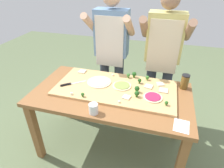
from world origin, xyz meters
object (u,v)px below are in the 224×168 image
Objects in this scene: broccoli_floret_back_left at (83,94)px; broccoli_floret_center_right at (140,81)px; pizza_slice_near_right at (149,86)px; broccoli_floret_front_left at (134,74)px; pizza_slice_center at (160,84)px; flour_cup at (93,109)px; recipe_note at (181,126)px; pizza_slice_far_right at (82,71)px; broccoli_floret_back_right at (137,93)px; broccoli_floret_front_right at (147,78)px; broccoli_floret_center_left at (128,75)px; pizza_slice_far_left at (126,97)px; cook_right at (163,53)px; prep_table at (111,101)px; cook_left at (112,47)px; broccoli_floret_back_mid at (166,103)px; chefs_knife at (70,84)px; pizza_whole_pesto_green at (122,86)px; sauce_jar at (185,82)px; pizza_whole_beet_magenta at (153,97)px; pizza_whole_white_garlic at (99,82)px; cheese_crumble_b at (72,94)px; pizza_slice_near_left at (163,90)px; broccoli_floret_front_mid at (137,89)px; cheese_crumble_c at (119,102)px; cheese_crumble_a at (113,75)px.

broccoli_floret_center_right is at bearing 39.45° from broccoli_floret_back_left.
broccoli_floret_front_left is at bearing 139.11° from pizza_slice_near_right.
flour_cup reaches higher than pizza_slice_center.
flour_cup is 0.60× the size of recipe_note.
broccoli_floret_back_right reaches higher than pizza_slice_far_right.
broccoli_floret_front_right is 0.21m from broccoli_floret_center_left.
cook_right is (0.27, 0.73, 0.19)m from pizza_slice_far_left.
pizza_slice_near_right is (0.35, 0.17, 0.13)m from prep_table.
pizza_slice_far_left is at bearing -64.03° from cook_left.
chefs_knife is at bearing 174.88° from broccoli_floret_back_mid.
broccoli_floret_back_right reaches higher than prep_table.
pizza_whole_pesto_green is 1.25× the size of sauce_jar.
pizza_whole_beet_magenta is 0.90m from pizza_slice_far_right.
pizza_whole_white_garlic is 0.59m from pizza_whole_beet_magenta.
broccoli_floret_back_left is 2.22× the size of cheese_crumble_b.
cook_left reaches higher than pizza_slice_near_right.
pizza_slice_near_right is 0.74m from cook_left.
pizza_slice_near_left is 0.25m from sauce_jar.
pizza_slice_center is 1.05× the size of broccoli_floret_front_mid.
broccoli_floret_back_right reaches higher than pizza_whole_white_garlic.
broccoli_floret_center_left is 0.77× the size of broccoli_floret_front_mid.
broccoli_floret_center_right is at bearing 33.32° from pizza_whole_pesto_green.
cheese_crumble_b is at bearing 177.37° from broccoli_floret_back_left.
cheese_crumble_c is at bearing -123.68° from pizza_slice_near_right.
broccoli_floret_center_right is at bearing 125.49° from pizza_whole_beet_magenta.
broccoli_floret_center_right is (-0.07, -0.09, 0.00)m from broccoli_floret_front_right.
sauce_jar reaches higher than broccoli_floret_front_left.
broccoli_floret_front_right is 0.38m from sauce_jar.
pizza_whole_beet_magenta is 2.86× the size of broccoli_floret_back_right.
broccoli_floret_center_left reaches higher than cheese_crumble_b.
recipe_note is (0.67, -0.30, 0.10)m from prep_table.
broccoli_floret_back_mid is 0.64m from flour_cup.
cheese_crumble_c is (0.56, -0.46, 0.00)m from pizza_slice_far_right.
cook_left is at bearing 157.49° from sauce_jar.
broccoli_floret_front_left is (-0.18, 0.16, 0.03)m from pizza_slice_near_right.
pizza_slice_near_right is 1.16× the size of broccoli_floret_front_mid.
pizza_whole_beet_magenta is at bearing -18.58° from broccoli_floret_front_mid.
pizza_whole_white_garlic is 3.29× the size of pizza_slice_near_right.
broccoli_floret_front_left is at bearing 71.23° from flour_cup.
pizza_slice_near_right is 0.37m from sauce_jar.
broccoli_floret_back_left is 1.02× the size of broccoli_floret_back_mid.
pizza_slice_near_right is 0.44m from cheese_crumble_a.
pizza_slice_far_left is 1.34× the size of broccoli_floret_front_right.
pizza_whole_white_garlic is 14.29× the size of cheese_crumble_a.
prep_table is 0.32m from broccoli_floret_back_left.
broccoli_floret_back_right is at bearing 43.93° from flour_cup.
pizza_whole_white_garlic reaches higher than pizza_slice_near_left.
pizza_slice_far_right is 0.71m from pizza_slice_far_left.
pizza_slice_near_right is 0.17m from broccoli_floret_front_mid.
pizza_slice_center is at bearing -31.63° from cook_left.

